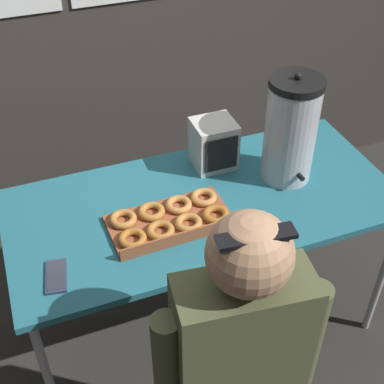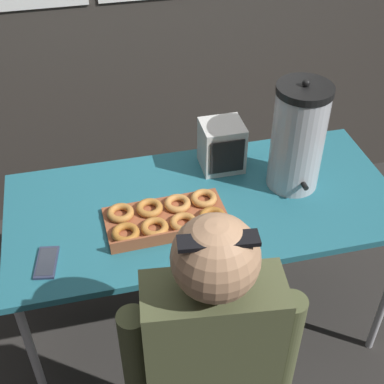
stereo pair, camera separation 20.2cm
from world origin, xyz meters
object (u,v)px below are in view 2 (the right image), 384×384
object	(u,v)px
donut_box	(167,217)
person_seated	(211,376)
space_heater	(222,146)
cell_phone	(47,262)
coffee_urn	(298,137)

from	to	relation	value
donut_box	person_seated	bearing A→B (deg)	-90.16
space_heater	person_seated	size ratio (longest dim) A/B	0.16
space_heater	person_seated	world-z (taller)	person_seated
cell_phone	space_heater	xyz separation A→B (m)	(0.73, 0.40, 0.10)
cell_phone	person_seated	size ratio (longest dim) A/B	0.12
person_seated	space_heater	bearing A→B (deg)	-100.80
donut_box	space_heater	xyz separation A→B (m)	(0.29, 0.29, 0.08)
donut_box	cell_phone	bearing A→B (deg)	-167.72
donut_box	coffee_urn	distance (m)	0.58
donut_box	person_seated	xyz separation A→B (m)	(0.02, -0.58, -0.15)
space_heater	person_seated	distance (m)	0.93
donut_box	cell_phone	world-z (taller)	donut_box
coffee_urn	space_heater	bearing A→B (deg)	144.70
cell_phone	person_seated	world-z (taller)	person_seated
donut_box	coffee_urn	size ratio (longest dim) A/B	1.00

